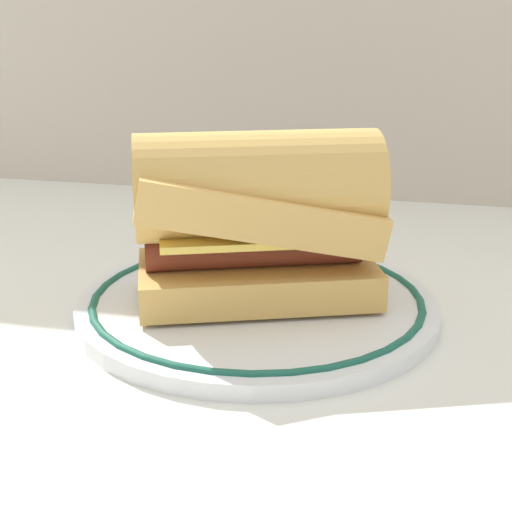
# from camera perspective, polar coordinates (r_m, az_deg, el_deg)

# --- Properties ---
(ground_plane) EXTENTS (1.50, 1.50, 0.00)m
(ground_plane) POSITION_cam_1_polar(r_m,az_deg,el_deg) (0.58, 0.08, -4.27)
(ground_plane) COLOR silver
(plate) EXTENTS (0.27, 0.27, 0.01)m
(plate) POSITION_cam_1_polar(r_m,az_deg,el_deg) (0.58, -0.00, -3.46)
(plate) COLOR white
(plate) RESTS_ON ground_plane
(sausage_sandwich) EXTENTS (0.20, 0.15, 0.12)m
(sausage_sandwich) POSITION_cam_1_polar(r_m,az_deg,el_deg) (0.56, -0.00, 3.18)
(sausage_sandwich) COLOR tan
(sausage_sandwich) RESTS_ON plate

